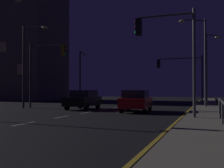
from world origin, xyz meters
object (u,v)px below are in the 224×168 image
Objects in this scene: car_oncoming at (83,99)px; building_distant at (5,45)px; traffic_light_mid_left at (45,62)px; street_lamp_corner at (209,62)px; street_lamp_across_street at (81,71)px; street_lamp_far_end at (28,58)px; street_lamp_mid_block at (201,54)px; traffic_light_far_left at (168,43)px; traffic_light_mid_right at (181,69)px; car at (136,101)px.

building_distant is (-23.08, 22.63, 8.36)m from car_oncoming.
street_lamp_corner reaches higher than traffic_light_mid_left.
car_oncoming is 0.68× the size of street_lamp_across_street.
traffic_light_mid_left is 0.31× the size of building_distant.
street_lamp_far_end is at bearing -156.62° from street_lamp_corner.
street_lamp_mid_block is 1.18× the size of street_lamp_across_street.
traffic_light_far_left is 1.10× the size of traffic_light_mid_right.
building_distant reaches higher than traffic_light_mid_right.
car_oncoming is at bearing -152.00° from street_lamp_mid_block.
street_lamp_mid_block reaches higher than traffic_light_mid_left.
traffic_light_far_left is at bearing -34.84° from traffic_light_mid_left.
street_lamp_across_street is (-0.68, 14.01, -0.38)m from street_lamp_far_end.
street_lamp_far_end is 0.39× the size of building_distant.
building_distant is (-32.89, 15.87, 4.98)m from street_lamp_corner.
car is 0.24× the size of building_distant.
traffic_light_mid_left is (-4.07, 1.04, 3.22)m from car_oncoming.
traffic_light_mid_left reaches higher than car_oncoming.
car_oncoming is at bearing -14.38° from traffic_light_mid_left.
street_lamp_far_end reaches higher than traffic_light_mid_left.
building_distant reaches higher than traffic_light_mid_left.
traffic_light_far_left is at bearing -29.61° from street_lamp_far_end.
street_lamp_across_street is at bearing 148.33° from street_lamp_mid_block.
street_lamp_far_end is 16.46m from street_lamp_corner.
building_distant is (-27.93, 24.62, 8.36)m from car.
traffic_light_mid_right is at bearing 117.98° from street_lamp_corner.
traffic_light_mid_right is at bearing 46.20° from traffic_light_mid_left.
traffic_light_mid_right is (6.82, 12.39, 3.08)m from car_oncoming.
street_lamp_mid_block is (9.19, 4.89, 3.97)m from car_oncoming.
street_lamp_corner is 0.36× the size of building_distant.
street_lamp_far_end is (-14.48, -4.66, -0.43)m from street_lamp_mid_block.
street_lamp_corner is (2.99, -5.64, 0.30)m from traffic_light_mid_right.
traffic_light_mid_left is at bearing 161.22° from car.
street_lamp_corner is at bearing -25.36° from street_lamp_across_street.
car_oncoming is 12.38m from street_lamp_corner.
traffic_light_mid_left is at bearing -48.62° from building_distant.
street_lamp_across_street reaches higher than traffic_light_far_left.
street_lamp_corner is (4.96, 8.75, 3.38)m from car.
street_lamp_mid_block is 17.83m from street_lamp_across_street.
car_oncoming is 0.66× the size of street_lamp_corner.
traffic_light_far_left is at bearing -98.23° from street_lamp_corner.
street_lamp_across_street is 0.36× the size of building_distant.
street_lamp_mid_block is at bearing -108.47° from street_lamp_corner.
street_lamp_across_street reaches higher than car.
car is at bearing -41.39° from building_distant.
traffic_light_far_left is 0.88× the size of street_lamp_across_street.
street_lamp_across_street is (-12.79, 1.85, 0.09)m from traffic_light_mid_right.
car_oncoming is at bearing -118.82° from traffic_light_mid_right.
car_oncoming is at bearing -67.24° from street_lamp_across_street.
street_lamp_far_end is at bearing 177.57° from car_oncoming.
traffic_light_mid_right is 0.73× the size of street_lamp_far_end.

